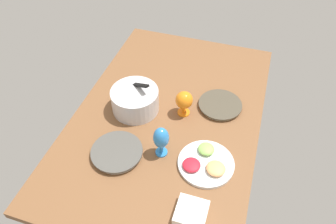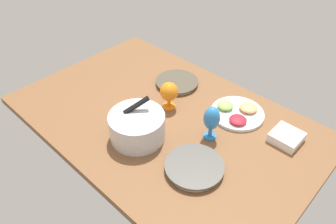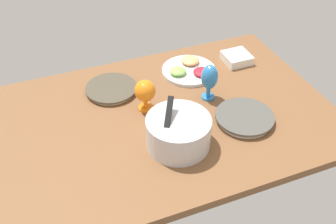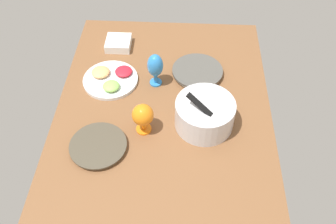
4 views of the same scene
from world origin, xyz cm
name	(u,v)px [view 4 (image 4 of 4)]	position (x,y,z in cm)	size (l,w,h in cm)	color
ground_plane	(162,126)	(0.00, 0.00, -2.00)	(160.00, 104.00, 4.00)	brown
dinner_plate_left	(197,72)	(-34.75, 16.44, 1.64)	(26.58, 26.58, 3.15)	silver
dinner_plate_right	(98,146)	(15.31, -27.38, 1.28)	(25.45, 25.45, 2.46)	beige
mixing_bowl	(205,113)	(-0.96, 19.39, 7.37)	(27.12, 27.12, 20.20)	silver
fruit_platter	(111,79)	(-27.27, -28.45, 1.68)	(28.35, 28.35, 4.96)	silver
hurricane_glass_orange	(143,116)	(3.95, -8.27, 9.84)	(9.82, 9.82, 15.58)	orange
hurricane_glass_blue	(155,66)	(-26.92, -4.99, 11.48)	(8.00, 8.00, 18.59)	#2B7BC8
square_bowl_white	(118,43)	(-55.53, -28.25, 2.62)	(13.77, 13.77, 4.70)	white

